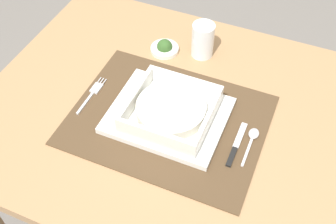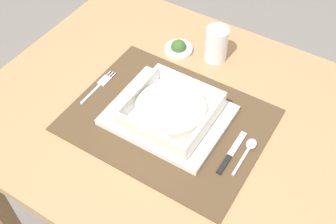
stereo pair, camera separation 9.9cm
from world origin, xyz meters
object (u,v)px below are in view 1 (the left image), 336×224
(porridge_bowl, at_px, (171,111))
(condiment_saucer, at_px, (165,48))
(drinking_glass, at_px, (203,41))
(fork, at_px, (93,93))
(spoon, at_px, (253,136))
(dining_table, at_px, (168,135))
(butter_knife, at_px, (236,147))

(porridge_bowl, xyz_separation_m, condiment_saucer, (-0.12, 0.23, -0.03))
(drinking_glass, height_order, condiment_saucer, drinking_glass)
(fork, relative_size, spoon, 1.16)
(porridge_bowl, bearing_deg, spoon, 7.73)
(fork, relative_size, condiment_saucer, 1.70)
(fork, bearing_deg, dining_table, 8.32)
(porridge_bowl, xyz_separation_m, spoon, (0.19, 0.03, -0.03))
(fork, height_order, butter_knife, butter_knife)
(condiment_saucer, bearing_deg, dining_table, -64.47)
(drinking_glass, bearing_deg, porridge_bowl, -86.61)
(fork, bearing_deg, condiment_saucer, 65.66)
(dining_table, relative_size, fork, 6.96)
(drinking_glass, xyz_separation_m, condiment_saucer, (-0.10, -0.03, -0.03))
(fork, xyz_separation_m, butter_knife, (0.38, -0.02, 0.00))
(fork, height_order, spoon, spoon)
(drinking_glass, relative_size, condiment_saucer, 1.25)
(fork, distance_m, spoon, 0.41)
(spoon, bearing_deg, dining_table, 175.54)
(spoon, xyz_separation_m, butter_knife, (-0.03, -0.04, -0.00))
(fork, bearing_deg, porridge_bowl, -1.81)
(dining_table, height_order, fork, fork)
(dining_table, distance_m, drinking_glass, 0.27)
(butter_knife, distance_m, drinking_glass, 0.33)
(porridge_bowl, bearing_deg, condiment_saucer, 116.63)
(porridge_bowl, bearing_deg, drinking_glass, 93.39)
(fork, relative_size, butter_knife, 1.01)
(porridge_bowl, relative_size, condiment_saucer, 2.45)
(fork, xyz_separation_m, condiment_saucer, (0.10, 0.22, 0.01))
(porridge_bowl, distance_m, condiment_saucer, 0.26)
(dining_table, distance_m, condiment_saucer, 0.25)
(drinking_glass, bearing_deg, condiment_saucer, -164.02)
(butter_knife, bearing_deg, condiment_saucer, 135.75)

